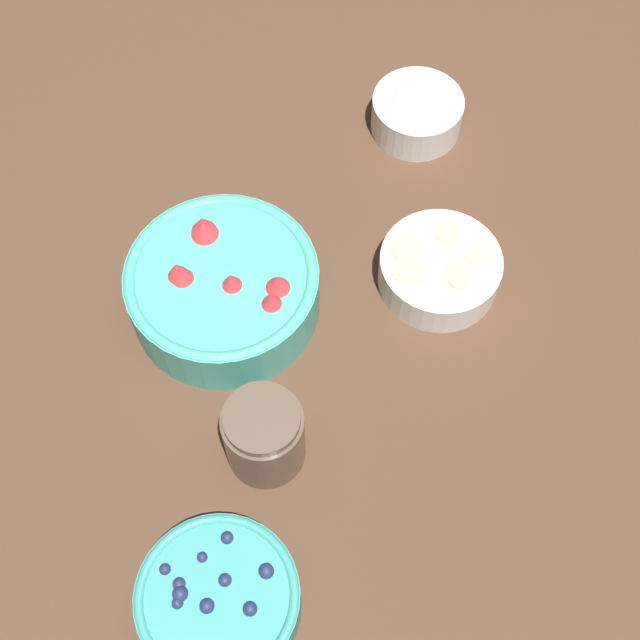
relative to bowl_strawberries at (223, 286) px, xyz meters
name	(u,v)px	position (x,y,z in m)	size (l,w,h in m)	color
ground_plane	(337,320)	(0.05, 0.12, -0.04)	(4.00, 4.00, 0.00)	#4C3323
bowl_strawberries	(223,286)	(0.00, 0.00, 0.00)	(0.21, 0.21, 0.09)	#47AD9E
bowl_blueberries	(219,600)	(0.32, -0.07, -0.01)	(0.15, 0.15, 0.06)	teal
bowl_bananas	(440,268)	(0.03, 0.24, -0.01)	(0.14, 0.14, 0.05)	silver
bowl_cream	(417,110)	(-0.20, 0.28, -0.01)	(0.11, 0.11, 0.06)	silver
jar_chocolate	(264,437)	(0.18, 0.01, 0.00)	(0.08, 0.08, 0.10)	brown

